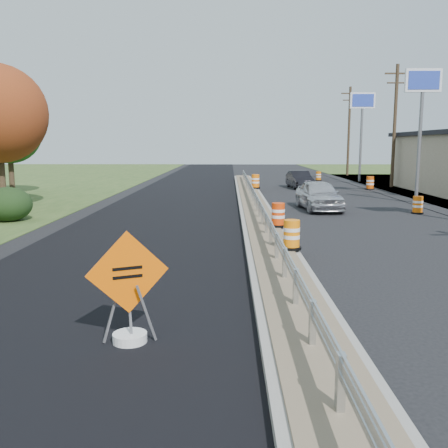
{
  "coord_description": "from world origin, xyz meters",
  "views": [
    {
      "loc": [
        -1.31,
        -15.5,
        3.33
      ],
      "look_at": [
        -1.46,
        -1.5,
        1.1
      ],
      "focal_mm": 40.0,
      "sensor_mm": 36.0,
      "label": 1
    }
  ],
  "objects_px": {
    "barrel_median_far": "(255,182)",
    "car_silver": "(319,195)",
    "barrel_median_near": "(292,235)",
    "caution_sign": "(129,315)",
    "barrel_shoulder_mid": "(370,183)",
    "barrel_median_mid": "(278,215)",
    "car_dark_mid": "(300,180)",
    "barrel_shoulder_near": "(418,205)",
    "barrel_shoulder_far": "(318,176)"
  },
  "relations": [
    {
      "from": "barrel_median_far",
      "to": "car_silver",
      "type": "xyz_separation_m",
      "value": [
        2.75,
        -10.07,
        0.05
      ]
    },
    {
      "from": "barrel_median_near",
      "to": "caution_sign",
      "type": "bearing_deg",
      "value": -118.19
    },
    {
      "from": "barrel_median_near",
      "to": "car_silver",
      "type": "distance_m",
      "value": 11.29
    },
    {
      "from": "barrel_median_far",
      "to": "barrel_shoulder_mid",
      "type": "distance_m",
      "value": 8.81
    },
    {
      "from": "barrel_median_mid",
      "to": "car_dark_mid",
      "type": "xyz_separation_m",
      "value": [
        3.56,
        19.77,
        -0.0
      ]
    },
    {
      "from": "barrel_shoulder_near",
      "to": "car_silver",
      "type": "relative_size",
      "value": 0.19
    },
    {
      "from": "barrel_shoulder_mid",
      "to": "car_dark_mid",
      "type": "height_order",
      "value": "car_dark_mid"
    },
    {
      "from": "barrel_median_near",
      "to": "barrel_shoulder_far",
      "type": "height_order",
      "value": "barrel_median_near"
    },
    {
      "from": "barrel_median_near",
      "to": "barrel_median_mid",
      "type": "relative_size",
      "value": 0.97
    },
    {
      "from": "barrel_median_far",
      "to": "car_dark_mid",
      "type": "distance_m",
      "value": 4.6
    },
    {
      "from": "barrel_median_mid",
      "to": "barrel_shoulder_mid",
      "type": "bearing_deg",
      "value": 64.94
    },
    {
      "from": "car_dark_mid",
      "to": "caution_sign",
      "type": "bearing_deg",
      "value": -108.2
    },
    {
      "from": "barrel_median_mid",
      "to": "car_silver",
      "type": "height_order",
      "value": "car_silver"
    },
    {
      "from": "car_dark_mid",
      "to": "car_silver",
      "type": "bearing_deg",
      "value": -98.65
    },
    {
      "from": "barrel_median_mid",
      "to": "barrel_shoulder_near",
      "type": "relative_size",
      "value": 1.06
    },
    {
      "from": "barrel_shoulder_near",
      "to": "caution_sign",
      "type": "bearing_deg",
      "value": -123.93
    },
    {
      "from": "barrel_median_far",
      "to": "barrel_shoulder_mid",
      "type": "relative_size",
      "value": 1.02
    },
    {
      "from": "car_silver",
      "to": "car_dark_mid",
      "type": "height_order",
      "value": "car_silver"
    },
    {
      "from": "car_silver",
      "to": "barrel_shoulder_far",
      "type": "bearing_deg",
      "value": 75.88
    },
    {
      "from": "caution_sign",
      "to": "barrel_median_far",
      "type": "height_order",
      "value": "caution_sign"
    },
    {
      "from": "barrel_shoulder_near",
      "to": "barrel_shoulder_mid",
      "type": "bearing_deg",
      "value": 84.2
    },
    {
      "from": "caution_sign",
      "to": "barrel_shoulder_mid",
      "type": "relative_size",
      "value": 1.97
    },
    {
      "from": "caution_sign",
      "to": "barrel_median_near",
      "type": "distance_m",
      "value": 7.52
    },
    {
      "from": "barrel_shoulder_near",
      "to": "barrel_shoulder_mid",
      "type": "height_order",
      "value": "barrel_shoulder_mid"
    },
    {
      "from": "barrel_median_mid",
      "to": "car_silver",
      "type": "bearing_deg",
      "value": 67.9
    },
    {
      "from": "barrel_median_mid",
      "to": "barrel_shoulder_near",
      "type": "bearing_deg",
      "value": 36.25
    },
    {
      "from": "barrel_median_near",
      "to": "barrel_shoulder_near",
      "type": "height_order",
      "value": "barrel_median_near"
    },
    {
      "from": "barrel_shoulder_mid",
      "to": "barrel_median_near",
      "type": "bearing_deg",
      "value": -110.89
    },
    {
      "from": "barrel_shoulder_near",
      "to": "car_dark_mid",
      "type": "xyz_separation_m",
      "value": [
        -3.76,
        14.4,
        0.25
      ]
    },
    {
      "from": "caution_sign",
      "to": "barrel_shoulder_near",
      "type": "bearing_deg",
      "value": 31.76
    },
    {
      "from": "caution_sign",
      "to": "barrel_median_far",
      "type": "relative_size",
      "value": 1.93
    },
    {
      "from": "caution_sign",
      "to": "car_silver",
      "type": "height_order",
      "value": "caution_sign"
    },
    {
      "from": "barrel_shoulder_near",
      "to": "barrel_shoulder_mid",
      "type": "distance_m",
      "value": 13.2
    },
    {
      "from": "barrel_shoulder_mid",
      "to": "car_silver",
      "type": "distance_m",
      "value": 13.12
    },
    {
      "from": "barrel_median_mid",
      "to": "barrel_shoulder_mid",
      "type": "height_order",
      "value": "barrel_median_mid"
    },
    {
      "from": "barrel_shoulder_far",
      "to": "car_silver",
      "type": "relative_size",
      "value": 0.19
    },
    {
      "from": "caution_sign",
      "to": "barrel_median_near",
      "type": "relative_size",
      "value": 2.18
    },
    {
      "from": "barrel_median_near",
      "to": "car_silver",
      "type": "height_order",
      "value": "car_silver"
    },
    {
      "from": "caution_sign",
      "to": "car_dark_mid",
      "type": "distance_m",
      "value": 31.37
    },
    {
      "from": "caution_sign",
      "to": "barrel_median_near",
      "type": "bearing_deg",
      "value": 37.5
    },
    {
      "from": "barrel_median_near",
      "to": "barrel_shoulder_mid",
      "type": "xyz_separation_m",
      "value": [
        8.65,
        22.66,
        -0.18
      ]
    },
    {
      "from": "caution_sign",
      "to": "car_silver",
      "type": "xyz_separation_m",
      "value": [
        6.3,
        17.57,
        0.27
      ]
    },
    {
      "from": "car_silver",
      "to": "car_dark_mid",
      "type": "xyz_separation_m",
      "value": [
        0.8,
        12.99,
        -0.1
      ]
    },
    {
      "from": "barrel_median_near",
      "to": "car_dark_mid",
      "type": "bearing_deg",
      "value": 81.55
    },
    {
      "from": "barrel_shoulder_near",
      "to": "car_dark_mid",
      "type": "distance_m",
      "value": 14.89
    },
    {
      "from": "barrel_median_mid",
      "to": "barrel_shoulder_near",
      "type": "height_order",
      "value": "barrel_median_mid"
    },
    {
      "from": "barrel_median_far",
      "to": "barrel_shoulder_mid",
      "type": "xyz_separation_m",
      "value": [
        8.65,
        1.65,
        -0.24
      ]
    },
    {
      "from": "barrel_shoulder_mid",
      "to": "barrel_shoulder_far",
      "type": "relative_size",
      "value": 1.16
    },
    {
      "from": "barrel_median_mid",
      "to": "car_silver",
      "type": "distance_m",
      "value": 7.32
    },
    {
      "from": "barrel_shoulder_far",
      "to": "barrel_median_far",
      "type": "bearing_deg",
      "value": -120.39
    }
  ]
}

